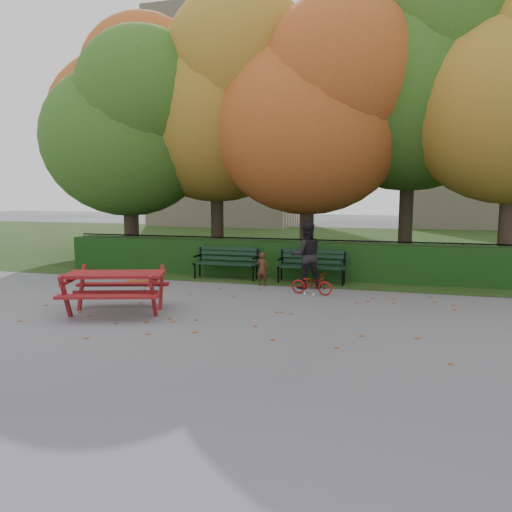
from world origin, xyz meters
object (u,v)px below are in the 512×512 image
(bench_right, at_px, (312,263))
(child, at_px, (262,269))
(picnic_table, at_px, (115,282))
(bicycle, at_px, (312,284))
(tree_b, at_px, (223,101))
(tree_d, at_px, (424,74))
(tree_a, at_px, (132,127))
(bench_left, at_px, (227,260))
(adult, at_px, (306,255))
(tree_f, at_px, (135,110))
(tree_c, at_px, (318,111))

(bench_right, distance_m, child, 1.39)
(picnic_table, height_order, bicycle, picnic_table)
(tree_b, relative_size, bicycle, 8.90)
(tree_d, height_order, picnic_table, tree_d)
(tree_a, xyz_separation_m, tree_b, (2.74, 1.17, 0.88))
(tree_b, distance_m, tree_d, 6.37)
(tree_b, xyz_separation_m, bench_left, (1.14, -3.04, -4.88))
(picnic_table, xyz_separation_m, adult, (3.18, 3.62, 0.21))
(picnic_table, bearing_deg, tree_b, 75.15)
(tree_f, xyz_separation_m, bench_right, (8.23, -5.54, -5.17))
(tree_a, height_order, adult, tree_a)
(tree_d, height_order, bicycle, tree_d)
(bicycle, bearing_deg, bench_right, 16.62)
(tree_a, xyz_separation_m, picnic_table, (3.09, -6.30, -3.88))
(tree_d, bearing_deg, tree_f, 169.67)
(tree_a, height_order, child, tree_a)
(tree_d, bearing_deg, bench_left, -145.74)
(tree_a, height_order, picnic_table, tree_a)
(tree_b, bearing_deg, tree_f, 152.01)
(bicycle, bearing_deg, tree_f, 57.30)
(tree_f, bearing_deg, tree_c, -22.35)
(bench_right, xyz_separation_m, bicycle, (0.26, -1.53, -0.26))
(tree_b, relative_size, bench_right, 4.88)
(picnic_table, relative_size, adult, 1.36)
(child, bearing_deg, adult, -179.31)
(adult, relative_size, bicycle, 1.70)
(bench_left, xyz_separation_m, adult, (2.38, -0.80, 0.32))
(adult, height_order, bicycle, adult)
(tree_c, distance_m, child, 5.40)
(tree_c, xyz_separation_m, picnic_table, (-2.93, -6.68, -4.19))
(child, bearing_deg, tree_a, -23.84)
(tree_a, bearing_deg, tree_c, 3.65)
(bench_right, xyz_separation_m, adult, (-0.02, -0.80, 0.32))
(tree_b, height_order, picnic_table, tree_b)
(tree_b, xyz_separation_m, adult, (3.53, -3.85, -4.56))
(tree_d, relative_size, bench_right, 5.32)
(tree_f, height_order, adult, tree_f)
(bench_right, xyz_separation_m, picnic_table, (-3.20, -4.42, 0.12))
(picnic_table, height_order, child, picnic_table)
(tree_b, relative_size, adult, 5.22)
(tree_d, xyz_separation_m, bicycle, (-2.52, -5.05, -5.72))
(picnic_table, height_order, adult, adult)
(child, bearing_deg, picnic_table, 64.30)
(tree_f, height_order, bicycle, tree_f)
(tree_a, relative_size, tree_f, 0.81)
(child, bearing_deg, tree_b, -54.62)
(tree_a, bearing_deg, bench_left, -25.76)
(tree_a, relative_size, bench_right, 4.16)
(tree_f, bearing_deg, bench_left, -43.51)
(tree_c, height_order, tree_f, tree_f)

